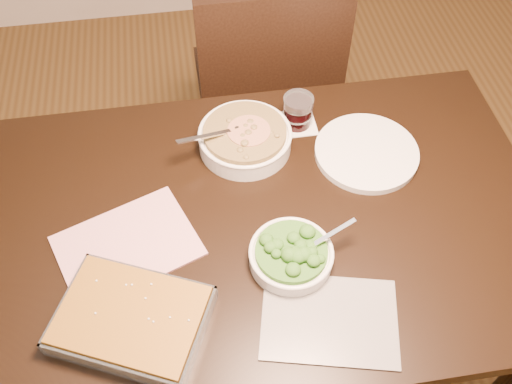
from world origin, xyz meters
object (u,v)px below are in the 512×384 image
(table, at_px, (266,239))
(dinner_plate, at_px, (366,152))
(baking_dish, at_px, (132,319))
(broccoli_bowl, at_px, (291,255))
(wine_tumbler, at_px, (298,111))
(stew_bowl, at_px, (245,138))
(chair_far, at_px, (266,85))

(table, xyz_separation_m, dinner_plate, (0.30, 0.16, 0.10))
(baking_dish, bearing_deg, table, 60.12)
(broccoli_bowl, xyz_separation_m, wine_tumbler, (0.10, 0.44, 0.02))
(stew_bowl, height_order, wine_tumbler, wine_tumbler)
(table, xyz_separation_m, baking_dish, (-0.33, -0.23, 0.12))
(stew_bowl, xyz_separation_m, wine_tumbler, (0.16, 0.06, 0.02))
(broccoli_bowl, height_order, baking_dish, broccoli_bowl)
(table, height_order, wine_tumbler, wine_tumbler)
(baking_dish, relative_size, wine_tumbler, 4.05)
(dinner_plate, bearing_deg, baking_dish, -147.62)
(broccoli_bowl, distance_m, baking_dish, 0.38)
(stew_bowl, distance_m, wine_tumbler, 0.17)
(stew_bowl, distance_m, baking_dish, 0.57)
(table, bearing_deg, wine_tumbler, 65.68)
(broccoli_bowl, distance_m, dinner_plate, 0.39)
(dinner_plate, bearing_deg, stew_bowl, 165.88)
(stew_bowl, height_order, dinner_plate, stew_bowl)
(wine_tumbler, bearing_deg, stew_bowl, -158.04)
(chair_far, bearing_deg, wine_tumbler, 92.57)
(table, xyz_separation_m, wine_tumbler, (0.14, 0.30, 0.15))
(table, relative_size, chair_far, 1.42)
(table, height_order, broccoli_bowl, broccoli_bowl)
(wine_tumbler, bearing_deg, chair_far, 92.58)
(stew_bowl, distance_m, dinner_plate, 0.33)
(wine_tumbler, bearing_deg, dinner_plate, -41.56)
(stew_bowl, relative_size, chair_far, 0.27)
(table, bearing_deg, dinner_plate, 28.65)
(dinner_plate, relative_size, chair_far, 0.28)
(stew_bowl, xyz_separation_m, dinner_plate, (0.32, -0.08, -0.02))
(table, bearing_deg, chair_far, 80.22)
(stew_bowl, distance_m, chair_far, 0.53)
(wine_tumbler, bearing_deg, broccoli_bowl, -103.26)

